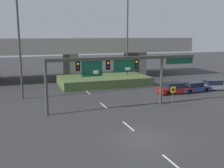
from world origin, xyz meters
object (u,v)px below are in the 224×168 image
object	(u,v)px
signal_gantry	(120,66)
speed_limit_sign	(173,94)
parked_sedan_far_right	(214,85)
parked_sedan_mid_right	(194,87)
highway_light_pole_near	(127,28)
parked_sedan_near_right	(174,88)
highway_light_pole_far	(19,34)

from	to	relation	value
signal_gantry	speed_limit_sign	size ratio (longest dim) A/B	7.13
signal_gantry	speed_limit_sign	xyz separation A→B (m)	(5.37, -1.57, -2.91)
speed_limit_sign	parked_sedan_far_right	world-z (taller)	speed_limit_sign
speed_limit_sign	parked_sedan_mid_right	world-z (taller)	speed_limit_sign
highway_light_pole_near	parked_sedan_far_right	xyz separation A→B (m)	(9.33, -9.32, -8.00)
signal_gantry	parked_sedan_near_right	xyz separation A→B (m)	(9.30, 4.23, -3.74)
parked_sedan_far_right	parked_sedan_mid_right	bearing A→B (deg)	-158.41
speed_limit_sign	parked_sedan_far_right	size ratio (longest dim) A/B	0.50
signal_gantry	parked_sedan_near_right	world-z (taller)	signal_gantry
parked_sedan_mid_right	parked_sedan_far_right	distance (m)	3.64
highway_light_pole_near	signal_gantry	bearing A→B (deg)	-115.27
highway_light_pole_near	parked_sedan_near_right	xyz separation A→B (m)	(2.71, -9.73, -7.96)
parked_sedan_far_right	parked_sedan_near_right	bearing A→B (deg)	-162.12
signal_gantry	parked_sedan_mid_right	size ratio (longest dim) A/B	3.68
highway_light_pole_far	parked_sedan_mid_right	bearing A→B (deg)	-9.15
parked_sedan_mid_right	parked_sedan_far_right	size ratio (longest dim) A/B	0.96
highway_light_pole_far	parked_sedan_far_right	world-z (taller)	highway_light_pole_far
signal_gantry	highway_light_pole_far	world-z (taller)	highway_light_pole_far
parked_sedan_far_right	speed_limit_sign	bearing A→B (deg)	-135.17
speed_limit_sign	highway_light_pole_near	size ratio (longest dim) A/B	0.14
signal_gantry	parked_sedan_mid_right	distance (m)	13.54
speed_limit_sign	parked_sedan_far_right	xyz separation A→B (m)	(10.55, 6.22, -0.86)
highway_light_pole_far	parked_sedan_far_right	bearing A→B (deg)	-6.85
parked_sedan_mid_right	signal_gantry	bearing A→B (deg)	-164.96
highway_light_pole_far	parked_sedan_near_right	world-z (taller)	highway_light_pole_far
parked_sedan_far_right	highway_light_pole_near	bearing A→B (deg)	149.33
speed_limit_sign	highway_light_pole_near	bearing A→B (deg)	85.51
parked_sedan_mid_right	parked_sedan_far_right	world-z (taller)	parked_sedan_far_right
speed_limit_sign	parked_sedan_near_right	xyz separation A→B (m)	(3.92, 5.80, -0.82)
highway_light_pole_far	speed_limit_sign	bearing A→B (deg)	-31.89
parked_sedan_near_right	signal_gantry	bearing A→B (deg)	-153.69
speed_limit_sign	highway_light_pole_near	world-z (taller)	highway_light_pole_near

